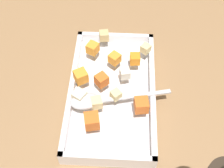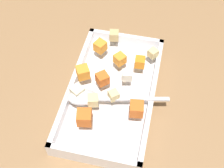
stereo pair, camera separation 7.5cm
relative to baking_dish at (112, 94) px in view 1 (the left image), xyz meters
name	(u,v)px [view 1 (the left image)]	position (x,y,z in m)	size (l,w,h in m)	color
ground_plane	(117,92)	(-0.02, 0.01, -0.01)	(4.00, 4.00, 0.00)	#936D47
baking_dish	(112,94)	(0.00, 0.00, 0.00)	(0.38, 0.21, 0.04)	silver
carrot_chunk_near_right	(135,59)	(-0.08, 0.06, 0.04)	(0.03, 0.03, 0.03)	orange
carrot_chunk_corner_ne	(141,105)	(0.06, 0.07, 0.05)	(0.03, 0.03, 0.03)	orange
carrot_chunk_far_right	(115,58)	(-0.08, 0.00, 0.04)	(0.03, 0.03, 0.03)	orange
carrot_chunk_mid_right	(93,48)	(-0.11, -0.06, 0.04)	(0.03, 0.03, 0.03)	orange
carrot_chunk_near_left	(102,80)	(-0.01, -0.03, 0.04)	(0.03, 0.03, 0.03)	orange
carrot_chunk_heap_top	(81,75)	(-0.02, -0.08, 0.05)	(0.03, 0.03, 0.03)	orange
carrot_chunk_center	(92,121)	(0.11, -0.04, 0.05)	(0.03, 0.03, 0.03)	orange
potato_chunk_corner_nw	(104,36)	(-0.16, -0.03, 0.04)	(0.02, 0.02, 0.02)	tan
potato_chunk_rim_edge	(79,96)	(0.04, -0.07, 0.04)	(0.03, 0.03, 0.03)	beige
potato_chunk_under_handle	(146,49)	(-0.12, 0.08, 0.04)	(0.02, 0.02, 0.02)	#E0CC89
potato_chunk_corner_se	(116,95)	(0.03, 0.01, 0.04)	(0.02, 0.02, 0.02)	#E0CC89
potato_chunk_heap_side	(97,103)	(0.06, -0.03, 0.04)	(0.02, 0.02, 0.02)	#E0CC89
parsnip_chunk_front_center	(125,73)	(-0.03, 0.03, 0.04)	(0.02, 0.02, 0.02)	silver
serving_spoon	(91,100)	(0.05, -0.05, 0.04)	(0.08, 0.24, 0.02)	silver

